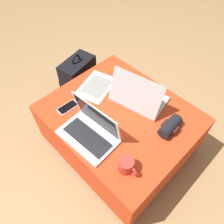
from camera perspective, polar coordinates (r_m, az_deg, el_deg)
ground_plane at (r=1.81m, az=1.76°, el=-8.37°), size 14.00×14.00×0.00m
ottoman at (r=1.63m, az=1.94°, el=-4.69°), size 0.96×0.82×0.41m
laptop_near at (r=1.33m, az=-5.61°, el=-4.70°), size 0.37×0.25×0.23m
laptop_far at (r=1.50m, az=6.82°, el=4.02°), size 0.40×0.32×0.25m
cell_phone at (r=1.52m, az=-11.50°, el=1.21°), size 0.07×0.14×0.01m
backpack at (r=2.00m, az=-8.78°, el=8.06°), size 0.27×0.33×0.49m
paper_sheet at (r=1.63m, az=-4.09°, el=6.72°), size 0.29×0.35×0.00m
wrist_brace at (r=1.40m, az=14.96°, el=-3.67°), size 0.10×0.17×0.08m
coffee_mug at (r=1.22m, az=3.80°, el=-13.74°), size 0.13×0.09×0.09m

